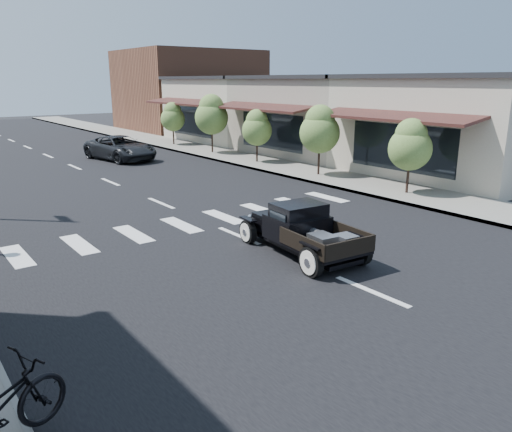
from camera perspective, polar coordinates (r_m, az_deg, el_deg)
ground at (r=13.13m, az=3.02°, el=-4.45°), size 120.00×120.00×0.00m
road at (r=26.09m, az=-18.68°, el=4.71°), size 14.00×80.00×0.02m
road_markings at (r=21.48m, az=-14.37°, el=2.89°), size 12.00×60.00×0.06m
sidewalk_right at (r=29.79m, az=-2.97°, el=6.85°), size 3.00×80.00×0.15m
storefront_near at (r=26.70m, az=22.95°, el=9.41°), size 10.00×9.00×4.50m
storefront_mid at (r=32.19m, az=8.86°, el=11.21°), size 10.00×9.00×4.50m
storefront_far at (r=39.00m, az=-0.82°, el=12.06°), size 10.00×9.00×4.50m
far_building_right at (r=47.64m, az=-7.66°, el=14.01°), size 11.00×10.00×7.00m
small_tree_a at (r=20.28m, az=17.12°, el=6.41°), size 1.67×1.67×2.78m
small_tree_b at (r=23.50m, az=7.25°, el=8.48°), size 1.86×1.86×3.09m
small_tree_c at (r=27.15m, az=0.11°, el=9.07°), size 1.62×1.62×2.69m
small_tree_d at (r=30.86m, az=-5.08°, el=10.38°), size 2.02×2.02×3.36m
small_tree_e at (r=35.23m, az=-9.47°, el=10.32°), size 1.64×1.64×2.74m
hotrod_pickup at (r=12.98m, az=5.31°, el=-1.53°), size 2.20×4.11×1.37m
second_car at (r=29.67m, az=-15.25°, el=7.48°), size 3.07×5.20×1.36m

